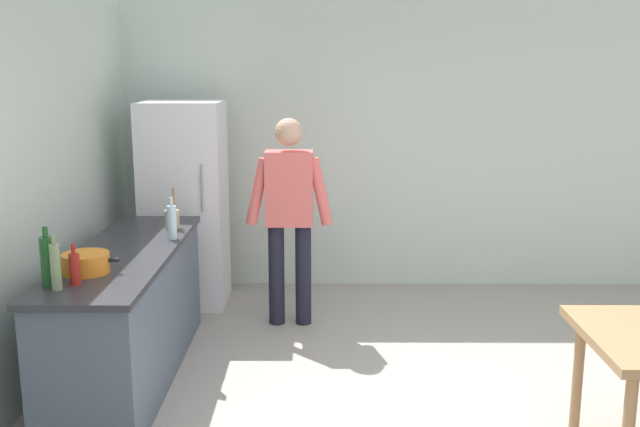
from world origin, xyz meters
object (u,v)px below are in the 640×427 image
person (289,208)px  cooking_pot (86,263)px  bottle_sauce_red (75,268)px  bottle_vinegar_tall (56,266)px  utensil_jar (172,218)px  refrigerator (185,204)px  bottle_wine_green (47,261)px  bottle_water_clear (172,222)px

person → cooking_pot: person is taller
cooking_pot → bottle_sauce_red: bottle_sauce_red is taller
bottle_vinegar_tall → utensil_jar: bearing=77.5°
cooking_pot → bottle_sauce_red: 0.24m
refrigerator → person: bearing=-30.2°
refrigerator → bottle_wine_green: size_ratio=5.29×
bottle_water_clear → bottle_wine_green: bearing=-113.6°
cooking_pot → bottle_wine_green: bottle_wine_green is taller
bottle_wine_green → bottle_vinegar_tall: (0.07, -0.08, -0.01)m
person → bottle_vinegar_tall: person is taller
bottle_vinegar_tall → cooking_pot: bearing=80.6°
cooking_pot → bottle_vinegar_tall: bottle_vinegar_tall is taller
bottle_water_clear → cooking_pot: bearing=-112.4°
person → bottle_wine_green: (-1.27, -1.81, 0.07)m
refrigerator → bottle_vinegar_tall: refrigerator is taller
cooking_pot → bottle_vinegar_tall: 0.34m
bottle_vinegar_tall → bottle_water_clear: 1.23m
bottle_sauce_red → bottle_water_clear: bearing=73.0°
utensil_jar → bottle_sauce_red: 1.43m
person → cooking_pot: bearing=-126.3°
refrigerator → person: (0.95, -0.55, 0.08)m
person → bottle_sauce_red: size_ratio=7.08×
bottle_sauce_red → bottle_water_clear: 1.12m
cooking_pot → bottle_water_clear: bottle_water_clear is taller
cooking_pot → bottle_wine_green: bearing=-117.3°
bottle_vinegar_tall → refrigerator: bearing=84.2°
bottle_wine_green → cooking_pot: bearing=62.7°
refrigerator → bottle_water_clear: size_ratio=6.00×
utensil_jar → bottle_water_clear: bearing=-78.6°
bottle_wine_green → bottle_water_clear: (0.47, 1.09, -0.02)m
person → bottle_wine_green: bearing=-125.1°
cooking_pot → bottle_wine_green: size_ratio=1.18×
bottle_water_clear → bottle_sauce_red: bearing=-107.0°
bottle_wine_green → utensil_jar: bearing=74.0°
refrigerator → cooking_pot: (-0.19, -2.11, 0.06)m
cooking_pot → utensil_jar: size_ratio=1.25×
refrigerator → bottle_wine_green: (-0.32, -2.36, 0.15)m
utensil_jar → cooking_pot: bearing=-103.4°
bottle_vinegar_tall → bottle_water_clear: bearing=71.1°
utensil_jar → bottle_wine_green: size_ratio=0.94×
utensil_jar → bottle_sauce_red: size_ratio=1.33×
person → utensil_jar: person is taller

